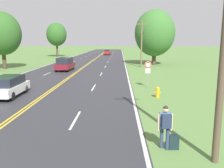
{
  "coord_description": "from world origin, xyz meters",
  "views": [
    {
      "loc": [
        5.87,
        -4.61,
        4.16
      ],
      "look_at": [
        5.37,
        10.85,
        1.37
      ],
      "focal_mm": 38.0,
      "sensor_mm": 36.0,
      "label": 1
    }
  ],
  "objects_px": {
    "tree_mid_treeline": "(155,33)",
    "tree_left_verge": "(57,35)",
    "hitchhiker_person": "(165,123)",
    "car_red_suv_mid_far": "(107,52)",
    "car_white_van_approaching": "(7,86)",
    "tree_behind_sign": "(2,34)",
    "traffic_sign": "(148,68)",
    "fire_hydrant": "(158,92)",
    "car_maroon_suv_mid_near": "(65,64)",
    "suitcase": "(174,142)"
  },
  "relations": [
    {
      "from": "car_white_van_approaching",
      "to": "suitcase",
      "type": "bearing_deg",
      "value": -130.65
    },
    {
      "from": "suitcase",
      "to": "hitchhiker_person",
      "type": "bearing_deg",
      "value": 88.59
    },
    {
      "from": "tree_behind_sign",
      "to": "car_red_suv_mid_far",
      "type": "xyz_separation_m",
      "value": [
        13.74,
        38.86,
        -4.37
      ]
    },
    {
      "from": "car_white_van_approaching",
      "to": "hitchhiker_person",
      "type": "bearing_deg",
      "value": -131.67
    },
    {
      "from": "traffic_sign",
      "to": "car_white_van_approaching",
      "type": "relative_size",
      "value": 0.56
    },
    {
      "from": "hitchhiker_person",
      "to": "tree_mid_treeline",
      "type": "xyz_separation_m",
      "value": [
        4.4,
        34.17,
        4.51
      ]
    },
    {
      "from": "tree_mid_treeline",
      "to": "car_maroon_suv_mid_near",
      "type": "height_order",
      "value": "tree_mid_treeline"
    },
    {
      "from": "tree_mid_treeline",
      "to": "car_maroon_suv_mid_near",
      "type": "bearing_deg",
      "value": -146.96
    },
    {
      "from": "car_white_van_approaching",
      "to": "car_red_suv_mid_far",
      "type": "bearing_deg",
      "value": -6.18
    },
    {
      "from": "hitchhiker_person",
      "to": "car_white_van_approaching",
      "type": "bearing_deg",
      "value": 45.23
    },
    {
      "from": "hitchhiker_person",
      "to": "traffic_sign",
      "type": "distance_m",
      "value": 12.74
    },
    {
      "from": "car_red_suv_mid_far",
      "to": "fire_hydrant",
      "type": "bearing_deg",
      "value": 8.07
    },
    {
      "from": "suitcase",
      "to": "tree_mid_treeline",
      "type": "height_order",
      "value": "tree_mid_treeline"
    },
    {
      "from": "fire_hydrant",
      "to": "traffic_sign",
      "type": "bearing_deg",
      "value": 94.27
    },
    {
      "from": "tree_left_verge",
      "to": "car_red_suv_mid_far",
      "type": "distance_m",
      "value": 17.29
    },
    {
      "from": "suitcase",
      "to": "traffic_sign",
      "type": "height_order",
      "value": "traffic_sign"
    },
    {
      "from": "tree_left_verge",
      "to": "tree_behind_sign",
      "type": "relative_size",
      "value": 1.07
    },
    {
      "from": "car_white_van_approaching",
      "to": "tree_behind_sign",
      "type": "bearing_deg",
      "value": 25.03
    },
    {
      "from": "tree_behind_sign",
      "to": "traffic_sign",
      "type": "bearing_deg",
      "value": -35.07
    },
    {
      "from": "hitchhiker_person",
      "to": "car_red_suv_mid_far",
      "type": "xyz_separation_m",
      "value": [
        -5.61,
        65.69,
        -0.17
      ]
    },
    {
      "from": "hitchhiker_person",
      "to": "traffic_sign",
      "type": "bearing_deg",
      "value": -8.19
    },
    {
      "from": "hitchhiker_person",
      "to": "car_maroon_suv_mid_near",
      "type": "relative_size",
      "value": 0.39
    },
    {
      "from": "tree_mid_treeline",
      "to": "hitchhiker_person",
      "type": "bearing_deg",
      "value": -97.34
    },
    {
      "from": "hitchhiker_person",
      "to": "tree_behind_sign",
      "type": "xyz_separation_m",
      "value": [
        -19.35,
        26.84,
        4.2
      ]
    },
    {
      "from": "fire_hydrant",
      "to": "car_red_suv_mid_far",
      "type": "height_order",
      "value": "car_red_suv_mid_far"
    },
    {
      "from": "fire_hydrant",
      "to": "traffic_sign",
      "type": "xyz_separation_m",
      "value": [
        -0.3,
        3.96,
        1.36
      ]
    },
    {
      "from": "tree_mid_treeline",
      "to": "suitcase",
      "type": "bearing_deg",
      "value": -96.76
    },
    {
      "from": "fire_hydrant",
      "to": "hitchhiker_person",
      "type": "bearing_deg",
      "value": -97.14
    },
    {
      "from": "car_white_van_approaching",
      "to": "tree_mid_treeline",
      "type": "bearing_deg",
      "value": -31.46
    },
    {
      "from": "hitchhiker_person",
      "to": "car_red_suv_mid_far",
      "type": "height_order",
      "value": "hitchhiker_person"
    },
    {
      "from": "fire_hydrant",
      "to": "tree_behind_sign",
      "type": "height_order",
      "value": "tree_behind_sign"
    },
    {
      "from": "tree_left_verge",
      "to": "tree_mid_treeline",
      "type": "relative_size",
      "value": 0.94
    },
    {
      "from": "tree_behind_sign",
      "to": "tree_mid_treeline",
      "type": "height_order",
      "value": "tree_mid_treeline"
    },
    {
      "from": "tree_behind_sign",
      "to": "car_maroon_suv_mid_near",
      "type": "distance_m",
      "value": 10.78
    },
    {
      "from": "tree_mid_treeline",
      "to": "tree_left_verge",
      "type": "bearing_deg",
      "value": 137.14
    },
    {
      "from": "fire_hydrant",
      "to": "tree_mid_treeline",
      "type": "relative_size",
      "value": 0.09
    },
    {
      "from": "traffic_sign",
      "to": "tree_left_verge",
      "type": "height_order",
      "value": "tree_left_verge"
    },
    {
      "from": "hitchhiker_person",
      "to": "suitcase",
      "type": "bearing_deg",
      "value": -91.41
    },
    {
      "from": "car_maroon_suv_mid_near",
      "to": "car_red_suv_mid_far",
      "type": "xyz_separation_m",
      "value": [
        4.02,
        40.65,
        -0.08
      ]
    },
    {
      "from": "suitcase",
      "to": "fire_hydrant",
      "type": "relative_size",
      "value": 0.78
    },
    {
      "from": "fire_hydrant",
      "to": "tree_mid_treeline",
      "type": "distance_m",
      "value": 26.16
    },
    {
      "from": "suitcase",
      "to": "car_maroon_suv_mid_near",
      "type": "height_order",
      "value": "car_maroon_suv_mid_near"
    },
    {
      "from": "hitchhiker_person",
      "to": "tree_left_verge",
      "type": "bearing_deg",
      "value": 14.02
    },
    {
      "from": "tree_mid_treeline",
      "to": "car_red_suv_mid_far",
      "type": "xyz_separation_m",
      "value": [
        -10.01,
        31.53,
        -4.68
      ]
    },
    {
      "from": "traffic_sign",
      "to": "fire_hydrant",
      "type": "bearing_deg",
      "value": -85.73
    },
    {
      "from": "suitcase",
      "to": "car_white_van_approaching",
      "type": "distance_m",
      "value": 13.74
    },
    {
      "from": "fire_hydrant",
      "to": "tree_mid_treeline",
      "type": "height_order",
      "value": "tree_mid_treeline"
    },
    {
      "from": "tree_mid_treeline",
      "to": "traffic_sign",
      "type": "bearing_deg",
      "value": -99.52
    },
    {
      "from": "suitcase",
      "to": "car_red_suv_mid_far",
      "type": "distance_m",
      "value": 65.95
    },
    {
      "from": "hitchhiker_person",
      "to": "tree_mid_treeline",
      "type": "bearing_deg",
      "value": -11.93
    }
  ]
}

